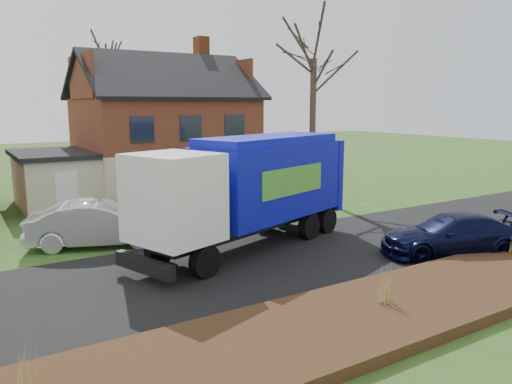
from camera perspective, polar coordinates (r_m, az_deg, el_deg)
ground at (r=17.02m, az=1.17°, el=-7.88°), size 120.00×120.00×0.00m
road at (r=17.02m, az=1.18°, el=-7.84°), size 80.00×7.00×0.02m
mulch_verge at (r=13.14m, az=14.25°, el=-13.07°), size 80.00×3.50×0.30m
main_house at (r=29.37m, az=-11.39°, el=7.50°), size 12.95×8.95×9.26m
garbage_truck at (r=18.11m, az=-0.55°, el=0.84°), size 9.78×5.42×4.06m
silver_sedan at (r=19.45m, az=-17.47°, el=-3.48°), size 5.42×3.48×1.69m
navy_wagon at (r=18.80m, az=21.42°, el=-4.57°), size 5.34×3.78×1.44m
tree_front_east at (r=28.41m, az=6.68°, el=17.40°), size 3.94×3.94×10.95m
tree_back at (r=38.73m, az=-16.86°, el=16.69°), size 3.78×3.78×11.98m
grass_clump_west at (r=9.84m, az=-24.51°, el=-18.23°), size 0.32×0.27×0.86m
grass_clump_mid at (r=13.08m, az=14.80°, el=-10.31°), size 0.33×0.27×0.93m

